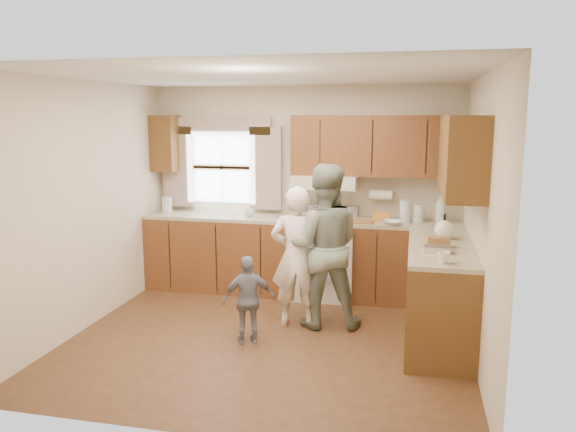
% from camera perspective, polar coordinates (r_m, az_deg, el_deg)
% --- Properties ---
extents(room, '(3.80, 3.80, 3.80)m').
position_cam_1_polar(room, '(5.27, -2.01, 0.36)').
color(room, '#452915').
rests_on(room, ground).
extents(kitchen_fixtures, '(3.80, 2.25, 2.15)m').
position_cam_1_polar(kitchen_fixtures, '(6.28, 5.95, -1.92)').
color(kitchen_fixtures, '#48240F').
rests_on(kitchen_fixtures, ground).
extents(stove, '(0.76, 0.67, 1.07)m').
position_cam_1_polar(stove, '(6.75, 3.59, -4.26)').
color(stove, silver).
rests_on(stove, ground).
extents(woman_left, '(0.56, 0.39, 1.46)m').
position_cam_1_polar(woman_left, '(5.72, 0.87, -4.19)').
color(woman_left, white).
rests_on(woman_left, ground).
extents(woman_right, '(0.92, 0.77, 1.68)m').
position_cam_1_polar(woman_right, '(5.72, 3.58, -3.08)').
color(woman_right, '#24362B').
rests_on(woman_right, ground).
extents(child, '(0.54, 0.40, 0.85)m').
position_cam_1_polar(child, '(5.39, -4.03, -8.47)').
color(child, gray).
rests_on(child, ground).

